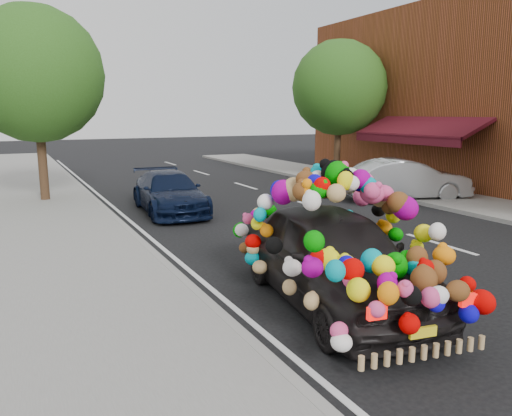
% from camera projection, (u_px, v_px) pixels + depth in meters
% --- Properties ---
extents(ground, '(100.00, 100.00, 0.00)m').
position_uv_depth(ground, '(302.00, 266.00, 9.47)').
color(ground, black).
rests_on(ground, ground).
extents(sidewalk, '(4.00, 60.00, 0.12)m').
position_uv_depth(sidewalk, '(60.00, 301.00, 7.55)').
color(sidewalk, gray).
rests_on(sidewalk, ground).
extents(kerb, '(0.15, 60.00, 0.13)m').
position_uv_depth(kerb, '(183.00, 281.00, 8.41)').
color(kerb, gray).
rests_on(kerb, ground).
extents(footpath_far, '(3.00, 40.00, 0.12)m').
position_uv_depth(footpath_far, '(473.00, 203.00, 15.71)').
color(footpath_far, gray).
rests_on(footpath_far, ground).
extents(lane_markings, '(6.00, 50.00, 0.01)m').
position_uv_depth(lane_markings, '(440.00, 244.00, 11.06)').
color(lane_markings, silver).
rests_on(lane_markings, ground).
extents(tree_near_sidewalk, '(4.20, 4.20, 6.13)m').
position_uv_depth(tree_near_sidewalk, '(36.00, 75.00, 15.36)').
color(tree_near_sidewalk, '#332114').
rests_on(tree_near_sidewalk, ground).
extents(tree_far_b, '(4.00, 4.00, 5.90)m').
position_uv_depth(tree_far_b, '(339.00, 88.00, 21.04)').
color(tree_far_b, '#332114').
rests_on(tree_far_b, ground).
extents(plush_art_car, '(2.76, 4.80, 2.13)m').
position_uv_depth(plush_art_car, '(334.00, 234.00, 7.44)').
color(plush_art_car, black).
rests_on(plush_art_car, ground).
extents(navy_sedan, '(1.91, 4.14, 1.17)m').
position_uv_depth(navy_sedan, '(169.00, 192.00, 14.50)').
color(navy_sedan, black).
rests_on(navy_sedan, ground).
extents(silver_hatchback, '(4.40, 2.69, 1.37)m').
position_uv_depth(silver_hatchback, '(405.00, 180.00, 16.49)').
color(silver_hatchback, '#A7A9AE').
rests_on(silver_hatchback, ground).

